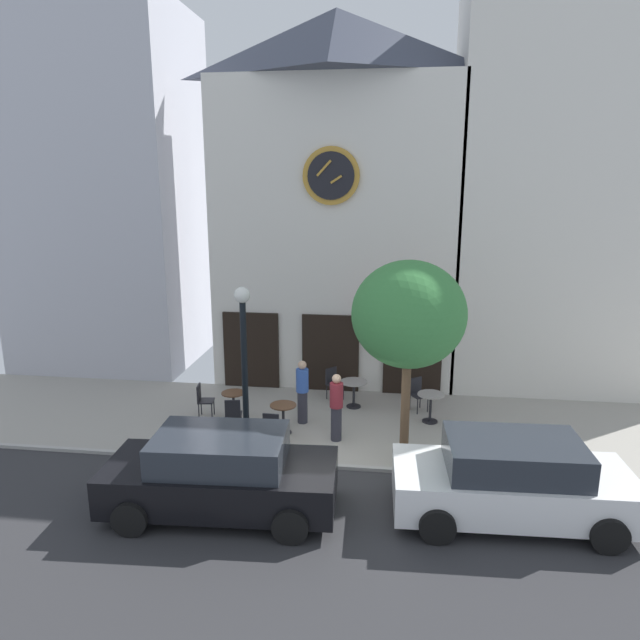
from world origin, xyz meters
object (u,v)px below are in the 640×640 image
object	(u,v)px
pedestrian_blue	(302,391)
street_lamp	(245,368)
cafe_chair_outer	(417,392)
cafe_chair_near_tree	(272,427)
cafe_table_center_left	(431,402)
cafe_table_near_curb	(283,414)
cafe_chair_facing_street	(233,413)
cafe_chair_curbside	(333,381)
cafe_chair_right_end	(203,398)
parked_car_black	(221,474)
cafe_table_leftmost	(354,388)
parked_car_white	(512,480)
pedestrian_maroon	(336,406)
street_tree	(409,315)
cafe_table_center	(234,402)

from	to	relation	value
pedestrian_blue	street_lamp	bearing A→B (deg)	-125.24
cafe_chair_outer	cafe_chair_near_tree	size ratio (longest dim) A/B	1.00
cafe_table_center_left	pedestrian_blue	size ratio (longest dim) A/B	0.46
cafe_table_near_curb	cafe_chair_facing_street	bearing A→B (deg)	-173.15
street_lamp	pedestrian_blue	world-z (taller)	street_lamp
cafe_chair_curbside	cafe_chair_right_end	bearing A→B (deg)	-151.73
cafe_table_center_left	cafe_chair_facing_street	size ratio (longest dim) A/B	0.86
cafe_chair_right_end	parked_car_black	size ratio (longest dim) A/B	0.21
cafe_table_near_curb	cafe_chair_right_end	distance (m)	2.40
street_lamp	cafe_table_leftmost	world-z (taller)	street_lamp
cafe_table_center_left	cafe_chair_right_end	world-z (taller)	cafe_chair_right_end
parked_car_white	street_lamp	bearing A→B (deg)	158.15
cafe_chair_outer	pedestrian_maroon	world-z (taller)	pedestrian_maroon
street_lamp	cafe_table_near_curb	size ratio (longest dim) A/B	5.10
cafe_chair_right_end	pedestrian_maroon	size ratio (longest dim) A/B	0.54
street_tree	cafe_chair_right_end	bearing A→B (deg)	161.95
cafe_chair_outer	parked_car_black	bearing A→B (deg)	-125.14
parked_car_black	pedestrian_blue	bearing A→B (deg)	78.41
street_lamp	cafe_chair_outer	size ratio (longest dim) A/B	4.24
cafe_chair_outer	cafe_chair_curbside	size ratio (longest dim) A/B	1.00
cafe_chair_curbside	parked_car_white	xyz separation A→B (m)	(3.89, -5.53, 0.23)
cafe_chair_facing_street	cafe_table_leftmost	bearing A→B (deg)	36.04
cafe_chair_near_tree	cafe_table_leftmost	bearing A→B (deg)	58.30
cafe_table_center_left	cafe_chair_near_tree	bearing A→B (deg)	-151.81
cafe_chair_facing_street	pedestrian_maroon	world-z (taller)	pedestrian_maroon
street_lamp	pedestrian_maroon	world-z (taller)	street_lamp
cafe_chair_outer	cafe_chair_curbside	distance (m)	2.42
cafe_chair_facing_street	pedestrian_blue	size ratio (longest dim) A/B	0.54
cafe_chair_curbside	parked_car_black	size ratio (longest dim) A/B	0.21
cafe_chair_near_tree	pedestrian_maroon	world-z (taller)	pedestrian_maroon
cafe_table_near_curb	cafe_table_center_left	distance (m)	3.82
street_lamp	cafe_table_leftmost	xyz separation A→B (m)	(2.32, 2.75, -1.40)
street_lamp	parked_car_black	world-z (taller)	street_lamp
parked_car_white	cafe_chair_near_tree	bearing A→B (deg)	155.88
street_tree	cafe_chair_outer	size ratio (longest dim) A/B	5.00
cafe_table_center	parked_car_white	world-z (taller)	parked_car_white
street_lamp	cafe_chair_near_tree	world-z (taller)	street_lamp
cafe_table_leftmost	cafe_chair_curbside	bearing A→B (deg)	138.99
pedestrian_maroon	cafe_chair_curbside	bearing A→B (deg)	97.71
cafe_table_near_curb	cafe_chair_facing_street	world-z (taller)	cafe_chair_facing_street
cafe_chair_right_end	parked_car_white	bearing A→B (deg)	-27.82
cafe_table_near_curb	pedestrian_maroon	xyz separation A→B (m)	(1.34, -0.22, 0.35)
street_tree	pedestrian_maroon	bearing A→B (deg)	154.08
cafe_table_center_left	parked_car_white	world-z (taller)	parked_car_white
cafe_table_near_curb	parked_car_white	bearing A→B (deg)	-32.27
cafe_chair_facing_street	parked_car_white	xyz separation A→B (m)	(6.09, -2.92, 0.23)
cafe_table_leftmost	cafe_table_center_left	world-z (taller)	cafe_table_center_left
cafe_chair_facing_street	cafe_chair_near_tree	size ratio (longest dim) A/B	1.00
cafe_table_near_curb	parked_car_black	distance (m)	3.56
cafe_chair_outer	parked_car_black	xyz separation A→B (m)	(-3.83, -5.44, 0.23)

